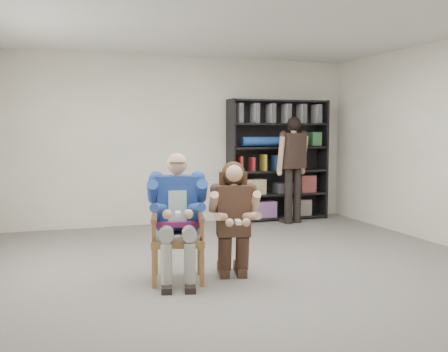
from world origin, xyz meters
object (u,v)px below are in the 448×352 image
object	(u,v)px
armchair	(178,232)
bookshelf	(278,160)
standing_man	(293,170)
kneeling_woman	(234,221)
seated_man	(178,217)

from	to	relation	value
armchair	bookshelf	world-z (taller)	bookshelf
bookshelf	standing_man	size ratio (longest dim) A/B	1.17
kneeling_woman	standing_man	size ratio (longest dim) A/B	0.69
seated_man	standing_man	bearing A→B (deg)	58.36
seated_man	standing_man	xyz separation A→B (m)	(2.65, 2.70, 0.22)
armchair	kneeling_woman	xyz separation A→B (m)	(0.58, -0.12, 0.10)
standing_man	armchair	bearing A→B (deg)	-147.18
seated_man	standing_man	distance (m)	3.79
kneeling_woman	standing_man	world-z (taller)	standing_man
armchair	bookshelf	distance (m)	4.08
seated_man	armchair	bearing A→B (deg)	102.79
kneeling_woman	standing_man	distance (m)	3.51
armchair	standing_man	world-z (taller)	standing_man
seated_man	bookshelf	xyz separation A→B (m)	(2.56, 3.13, 0.37)
armchair	kneeling_woman	bearing A→B (deg)	1.10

